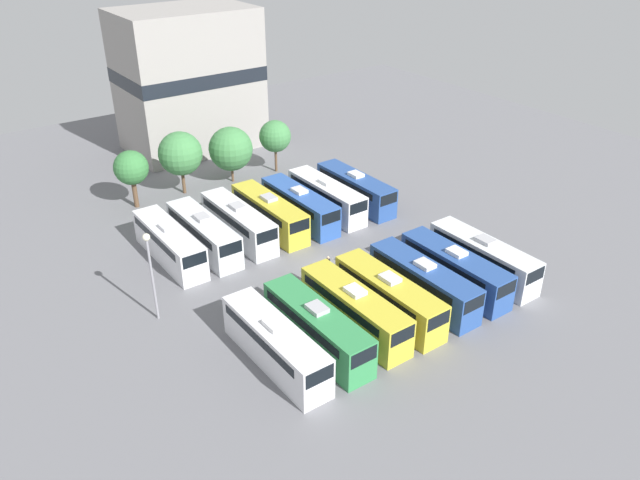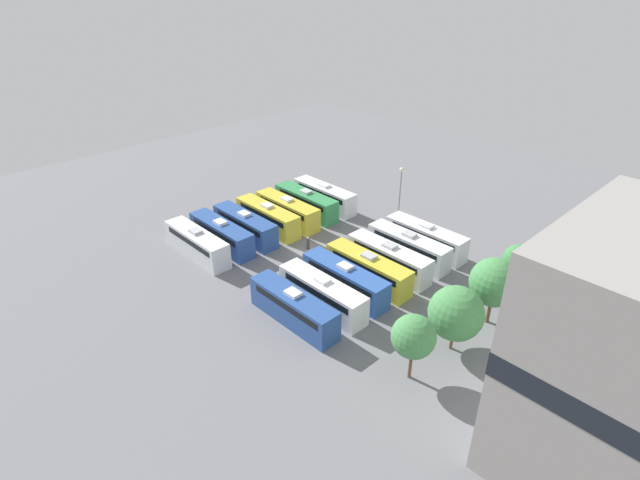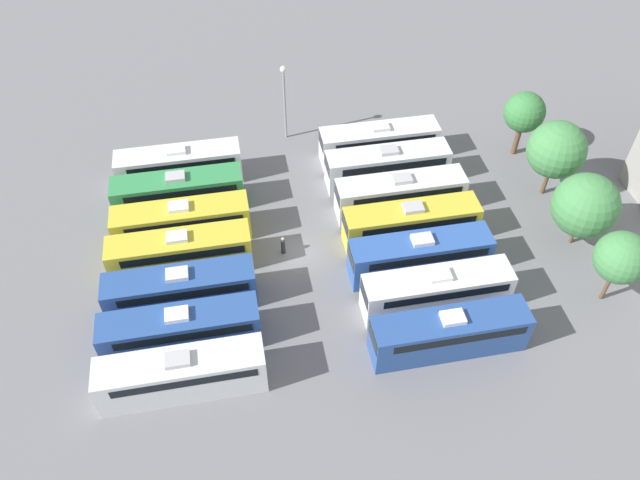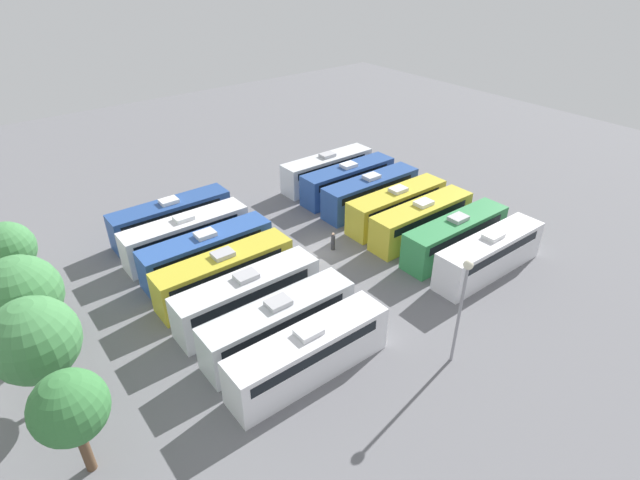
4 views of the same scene
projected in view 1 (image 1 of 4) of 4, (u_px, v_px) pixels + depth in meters
name	position (u px, v px, depth m)	size (l,w,h in m)	color
ground_plane	(323.00, 267.00, 57.81)	(113.95, 113.95, 0.00)	slate
bus_0	(275.00, 343.00, 45.04)	(2.62, 11.01, 3.67)	silver
bus_1	(317.00, 326.00, 46.77)	(2.62, 11.01, 3.67)	#338C4C
bus_2	(354.00, 308.00, 48.80)	(2.62, 11.01, 3.67)	gold
bus_3	(389.00, 296.00, 50.39)	(2.62, 11.01, 3.67)	gold
bus_4	(423.00, 281.00, 52.26)	(2.62, 11.01, 3.67)	#284C93
bus_5	(454.00, 268.00, 54.05)	(2.62, 11.01, 3.67)	#284C93
bus_6	(483.00, 256.00, 55.87)	(2.62, 11.01, 3.67)	silver
bus_7	(169.00, 243.00, 58.09)	(2.62, 11.01, 3.67)	white
bus_8	(203.00, 233.00, 59.79)	(2.62, 11.01, 3.67)	silver
bus_9	(238.00, 222.00, 61.85)	(2.62, 11.01, 3.67)	silver
bus_10	(269.00, 213.00, 63.62)	(2.62, 11.01, 3.67)	gold
bus_11	(299.00, 205.00, 65.19)	(2.62, 11.01, 3.67)	#2D56A8
bus_12	(326.00, 196.00, 67.18)	(2.62, 11.01, 3.67)	white
bus_13	(355.00, 188.00, 68.90)	(2.62, 11.01, 3.67)	#284C93
worker_person	(328.00, 265.00, 56.48)	(0.36, 0.36, 1.72)	#333338
light_pole	(150.00, 262.00, 48.20)	(0.60, 0.60, 7.81)	gray
tree_0	(131.00, 168.00, 66.81)	(3.73, 3.73, 6.50)	brown
tree_1	(180.00, 154.00, 69.91)	(4.95, 4.95, 7.31)	brown
tree_2	(231.00, 149.00, 73.20)	(5.19, 5.19, 6.71)	brown
tree_3	(275.00, 136.00, 75.75)	(3.88, 3.88, 6.51)	brown
depot_building	(189.00, 80.00, 81.46)	(17.05, 11.61, 18.06)	gray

